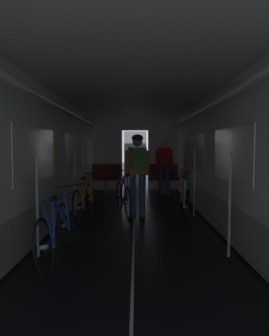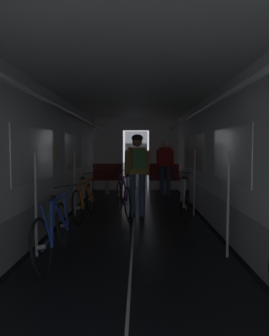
{
  "view_description": "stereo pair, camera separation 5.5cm",
  "coord_description": "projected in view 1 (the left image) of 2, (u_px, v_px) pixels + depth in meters",
  "views": [
    {
      "loc": [
        0.04,
        -2.12,
        1.45
      ],
      "look_at": [
        0.0,
        5.13,
        0.99
      ],
      "focal_mm": 34.57,
      "sensor_mm": 36.0,
      "label": 1
    },
    {
      "loc": [
        0.09,
        -2.12,
        1.45
      ],
      "look_at": [
        0.0,
        5.13,
        0.99
      ],
      "focal_mm": 34.57,
      "sensor_mm": 36.0,
      "label": 2
    }
  ],
  "objects": [
    {
      "name": "train_car_shell",
      "position": [
        134.0,
        134.0,
        5.7
      ],
      "size": [
        3.14,
        12.34,
        2.57
      ],
      "color": "black",
      "rests_on": "ground"
    },
    {
      "name": "bench_seat_far_left",
      "position": [
        107.0,
        176.0,
        10.24
      ],
      "size": [
        0.98,
        0.51,
        0.95
      ],
      "color": "gray",
      "rests_on": "ground"
    },
    {
      "name": "bench_seat_far_right",
      "position": [
        163.0,
        176.0,
        10.23
      ],
      "size": [
        0.98,
        0.51,
        0.95
      ],
      "color": "gray",
      "rests_on": "ground"
    },
    {
      "name": "bicycle_silver",
      "position": [
        184.0,
        200.0,
        6.61
      ],
      "size": [
        0.44,
        1.69,
        0.95
      ],
      "color": "black",
      "rests_on": "ground"
    },
    {
      "name": "bicycle_orange",
      "position": [
        85.0,
        201.0,
        6.53
      ],
      "size": [
        0.47,
        1.69,
        0.95
      ],
      "color": "black",
      "rests_on": "ground"
    },
    {
      "name": "bicycle_blue",
      "position": [
        56.0,
        232.0,
        4.12
      ],
      "size": [
        0.44,
        1.69,
        0.96
      ],
      "color": "black",
      "rests_on": "ground"
    },
    {
      "name": "person_cyclist_aisle",
      "position": [
        138.0,
        166.0,
        6.75
      ],
      "size": [
        0.55,
        0.43,
        1.73
      ],
      "color": "#384C75",
      "rests_on": "ground"
    },
    {
      "name": "bicycle_purple_in_aisle",
      "position": [
        123.0,
        197.0,
        7.06
      ],
      "size": [
        0.52,
        1.66,
        0.94
      ],
      "color": "black",
      "rests_on": "ground"
    },
    {
      "name": "person_standing_near_bench",
      "position": [
        164.0,
        163.0,
        9.83
      ],
      "size": [
        0.53,
        0.23,
        1.69
      ],
      "color": "#384C75",
      "rests_on": "ground"
    }
  ]
}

